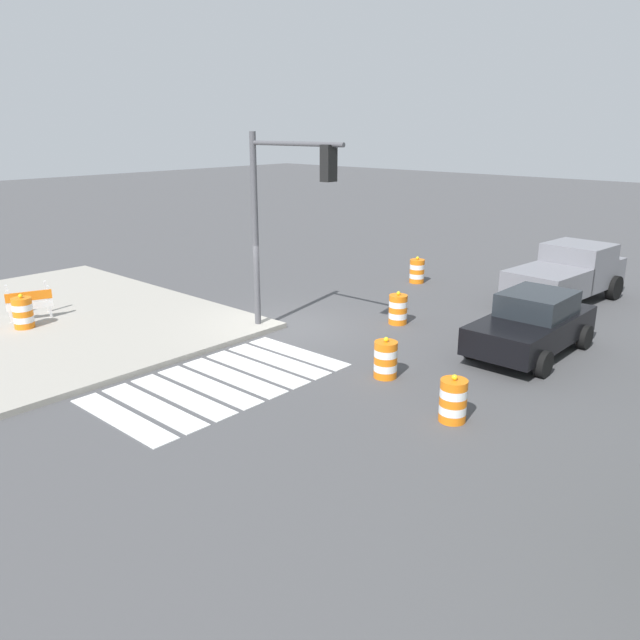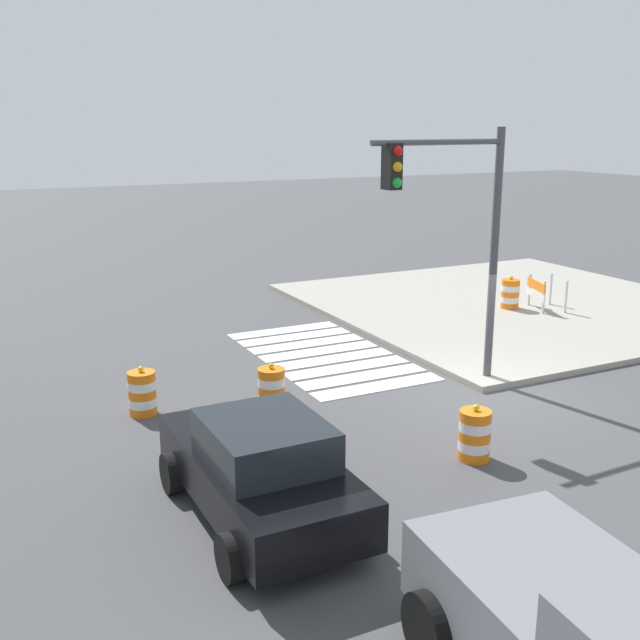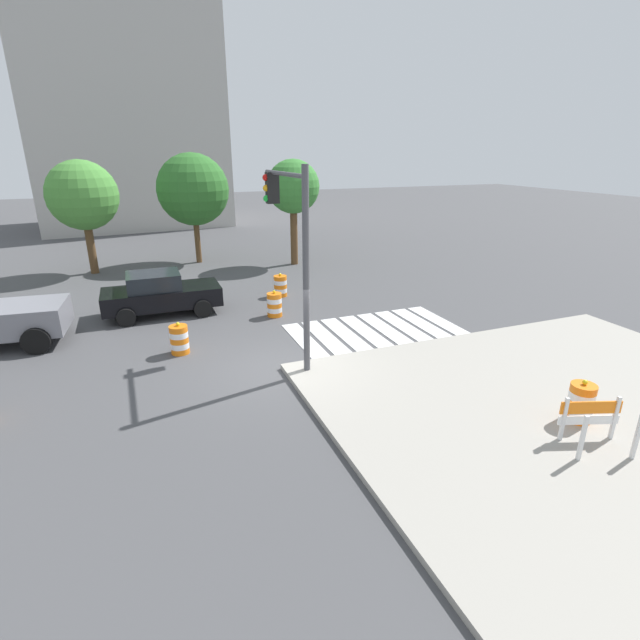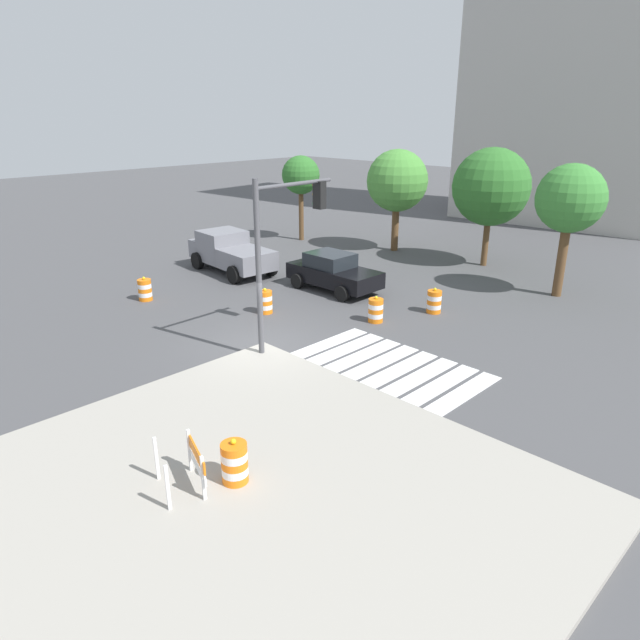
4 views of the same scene
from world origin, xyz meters
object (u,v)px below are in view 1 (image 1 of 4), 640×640
Objects in this scene: pickup_truck at (569,273)px; traffic_barrel_median_far at (398,309)px; traffic_barrel_median_near at (386,359)px; traffic_barrel_on_sidewalk at (23,313)px; traffic_barrel_crosswalk_end at (417,271)px; construction_barricade at (29,301)px; sports_car at (532,324)px; traffic_barrel_near_corner at (453,400)px; traffic_light_pole at (284,199)px.

pickup_truck reaches higher than traffic_barrel_median_far.
traffic_barrel_on_sidewalk is (4.30, -9.85, 0.15)m from traffic_barrel_median_near.
traffic_barrel_on_sidewalk reaches higher than traffic_barrel_median_far.
traffic_barrel_crosswalk_end is 13.60m from construction_barricade.
sports_car is 4.38m from traffic_barrel_median_near.
traffic_barrel_near_corner is 1.00× the size of traffic_barrel_on_sidewalk.
traffic_barrel_near_corner is at bearing 102.16° from construction_barricade.
traffic_barrel_median_near is (3.96, -1.85, -0.36)m from sports_car.
construction_barricade is at bearing -48.05° from traffic_barrel_median_far.
traffic_light_pole reaches higher than traffic_barrel_near_corner.
traffic_barrel_median_near is at bearing 81.54° from traffic_light_pole.
traffic_light_pole is at bearing 5.91° from traffic_barrel_crosswalk_end.
construction_barricade reaches higher than traffic_barrel_near_corner.
pickup_truck is at bearing 140.59° from construction_barricade.
traffic_barrel_on_sidewalk is at bearing -50.31° from traffic_light_pole.
traffic_barrel_median_near is 1.00× the size of traffic_barrel_on_sidewalk.
sports_car is at bearing 125.22° from traffic_barrel_on_sidewalk.
traffic_barrel_near_corner is (4.93, 0.56, -0.36)m from sports_car.
traffic_light_pole is (7.93, 0.82, 3.46)m from traffic_barrel_crosswalk_end.
traffic_light_pole reaches higher than traffic_barrel_median_far.
traffic_light_pole reaches higher than sports_car.
pickup_truck is at bearing -167.26° from sports_car.
sports_car reaches higher than traffic_barrel_near_corner.
construction_barricade is 0.26× the size of traffic_light_pole.
sports_car is 0.78× the size of traffic_light_pole.
traffic_barrel_median_near is at bearing -3.13° from pickup_truck.
traffic_barrel_median_near is at bearing 31.41° from traffic_barrel_median_far.
traffic_barrel_near_corner is at bearing 37.18° from traffic_barrel_crosswalk_end.
construction_barricade is at bearing -25.36° from traffic_barrel_crosswalk_end.
traffic_barrel_on_sidewalk is at bearing -36.41° from pickup_truck.
pickup_truck is at bearing 153.95° from traffic_light_pole.
traffic_barrel_on_sidewalk is (14.08, -10.39, -0.37)m from pickup_truck.
traffic_barrel_near_corner is 0.72× the size of construction_barricade.
traffic_barrel_near_corner is at bearing 105.20° from traffic_barrel_on_sidewalk.
traffic_barrel_median_near is at bearing -25.06° from sports_car.
construction_barricade is (7.49, -8.34, 0.27)m from traffic_barrel_median_far.
traffic_barrel_median_far is (0.24, -4.12, -0.36)m from sports_car.
traffic_barrel_on_sidewalk reaches higher than traffic_barrel_median_near.
sports_car is 4.22× the size of traffic_barrel_crosswalk_end.
traffic_barrel_near_corner is at bearing 68.12° from traffic_barrel_median_near.
traffic_barrel_near_corner is 11.90m from traffic_barrel_crosswalk_end.
traffic_light_pole is at bearing -59.89° from sports_car.
traffic_barrel_median_near is 4.35m from traffic_barrel_median_far.
traffic_barrel_near_corner is at bearing 6.53° from sports_car.
traffic_barrel_median_near is 10.75m from traffic_barrel_on_sidewalk.
traffic_light_pole is (-0.59, -3.96, 3.46)m from traffic_barrel_median_near.
traffic_light_pole is (3.37, -5.81, 3.10)m from sports_car.
traffic_barrel_on_sidewalk is (12.82, -5.07, 0.15)m from traffic_barrel_crosswalk_end.
traffic_barrel_median_far is at bearing 136.60° from traffic_barrel_on_sidewalk.
construction_barricade is 8.57m from traffic_light_pole.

